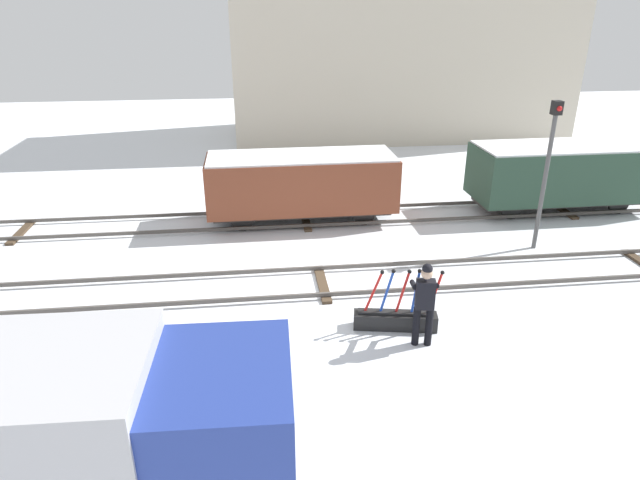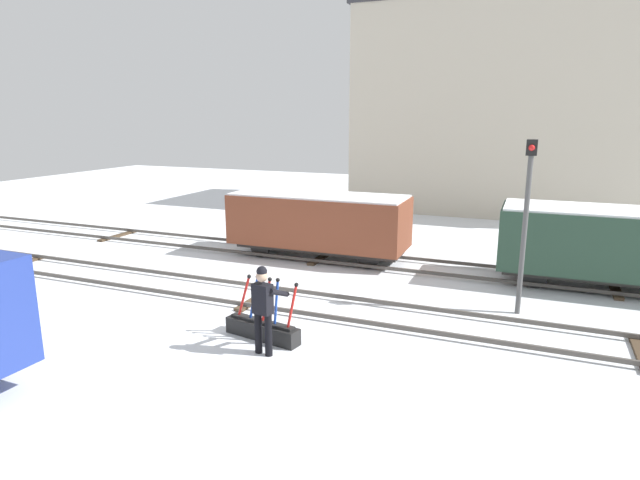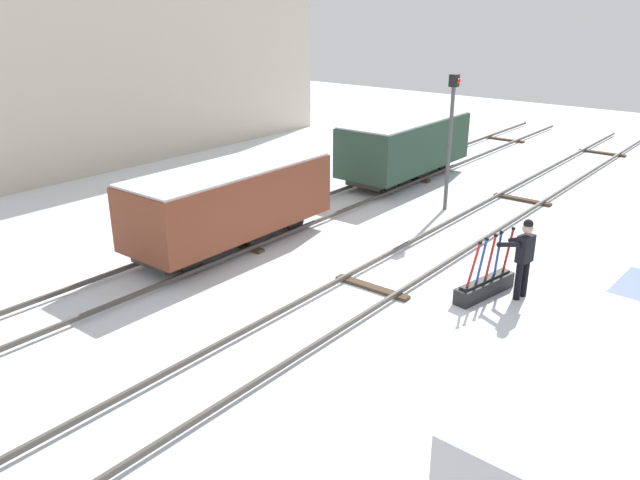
{
  "view_description": "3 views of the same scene",
  "coord_description": "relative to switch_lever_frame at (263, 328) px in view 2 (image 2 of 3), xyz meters",
  "views": [
    {
      "loc": [
        -1.52,
        -12.19,
        6.54
      ],
      "look_at": [
        0.01,
        0.59,
        0.99
      ],
      "focal_mm": 30.95,
      "sensor_mm": 36.0,
      "label": 1
    },
    {
      "loc": [
        6.59,
        -11.67,
        4.72
      ],
      "look_at": [
        1.49,
        0.74,
        1.59
      ],
      "focal_mm": 29.97,
      "sensor_mm": 36.0,
      "label": 2
    },
    {
      "loc": [
        -11.01,
        -7.35,
        6.24
      ],
      "look_at": [
        -0.03,
        1.52,
        0.86
      ],
      "focal_mm": 35.37,
      "sensor_mm": 36.0,
      "label": 3
    }
  ],
  "objects": [
    {
      "name": "ground_plane",
      "position": [
        -1.34,
        2.15,
        -0.25
      ],
      "size": [
        60.0,
        60.0,
        0.0
      ],
      "primitive_type": "plane",
      "color": "silver"
    },
    {
      "name": "switch_lever_frame",
      "position": [
        0.0,
        0.0,
        0.0
      ],
      "size": [
        1.86,
        0.68,
        1.45
      ],
      "rotation": [
        0.0,
        0.0,
        -0.18
      ],
      "color": "black",
      "rests_on": "ground_plane"
    },
    {
      "name": "track_siding_near",
      "position": [
        -1.34,
        6.64,
        -0.14
      ],
      "size": [
        44.0,
        1.94,
        0.18
      ],
      "color": "#4C4742",
      "rests_on": "ground_plane"
    },
    {
      "name": "freight_car_near_switch",
      "position": [
        7.25,
        6.64,
        1.06
      ],
      "size": [
        5.84,
        2.26,
        2.26
      ],
      "rotation": [
        0.0,
        0.0,
        0.01
      ],
      "color": "#2D2B28",
      "rests_on": "ground_plane"
    },
    {
      "name": "track_main_line",
      "position": [
        -1.34,
        2.15,
        -0.14
      ],
      "size": [
        44.0,
        1.94,
        0.18
      ],
      "color": "#4C4742",
      "rests_on": "ground_plane"
    },
    {
      "name": "apartment_building",
      "position": [
        4.76,
        19.37,
        4.86
      ],
      "size": [
        17.3,
        6.67,
        10.21
      ],
      "color": "beige",
      "rests_on": "ground_plane"
    },
    {
      "name": "freight_car_back_track",
      "position": [
        -1.45,
        6.64,
        1.02
      ],
      "size": [
        5.92,
        2.15,
        2.19
      ],
      "rotation": [
        0.0,
        0.0,
        0.01
      ],
      "color": "#2D2B28",
      "rests_on": "ground_plane"
    },
    {
      "name": "rail_worker",
      "position": [
        0.39,
        -0.64,
        0.8
      ],
      "size": [
        0.63,
        0.76,
        1.85
      ],
      "rotation": [
        0.0,
        0.0,
        -0.18
      ],
      "color": "black",
      "rests_on": "ground_plane"
    },
    {
      "name": "signal_post",
      "position": [
        5.04,
        3.72,
        2.29
      ],
      "size": [
        0.24,
        0.32,
        4.19
      ],
      "color": "#4C4C4C",
      "rests_on": "ground_plane"
    }
  ]
}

